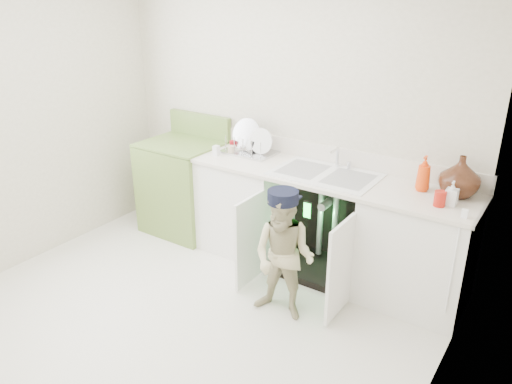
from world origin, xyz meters
The scene contains 5 objects.
ground centered at (0.00, 0.00, 0.00)m, with size 3.50×3.50×0.00m, color silver.
room_shell centered at (0.00, 0.00, 1.25)m, with size 6.00×5.50×1.26m.
counter_run centered at (0.57, 1.21, 0.47)m, with size 2.44×1.02×1.20m.
avocado_stove centered at (-0.98, 1.18, 0.47)m, with size 0.74×0.65×1.15m.
repair_worker centered at (0.60, 0.48, 0.51)m, with size 0.51×0.60×1.00m.
Camera 1 is at (2.20, -2.26, 2.32)m, focal length 35.00 mm.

